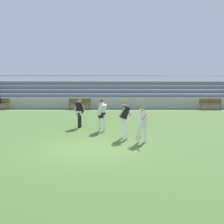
# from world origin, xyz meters

# --- Properties ---
(ground_plane) EXTENTS (160.00, 160.00, 0.00)m
(ground_plane) POSITION_xyz_m (0.00, 0.00, 0.00)
(ground_plane) COLOR #4C6B30
(field_line_sideline) EXTENTS (44.00, 0.12, 0.01)m
(field_line_sideline) POSITION_xyz_m (0.00, 12.76, 0.00)
(field_line_sideline) COLOR white
(field_line_sideline) RESTS_ON ground
(sideline_wall) EXTENTS (48.00, 0.16, 0.90)m
(sideline_wall) POSITION_xyz_m (0.00, 14.26, 0.45)
(sideline_wall) COLOR #BCB7AD
(sideline_wall) RESTS_ON ground
(bleacher_stand) EXTENTS (22.96, 3.61, 2.69)m
(bleacher_stand) POSITION_xyz_m (1.33, 16.63, 1.15)
(bleacher_stand) COLOR #9EA3AD
(bleacher_stand) RESTS_ON ground
(bench_far_left) EXTENTS (1.80, 0.40, 0.90)m
(bench_far_left) POSITION_xyz_m (-1.83, 13.57, 0.55)
(bench_far_left) COLOR brown
(bench_far_left) RESTS_ON ground
(bench_near_bin) EXTENTS (1.80, 0.40, 0.90)m
(bench_near_bin) POSITION_xyz_m (8.75, 13.57, 0.55)
(bench_near_bin) COLOR brown
(bench_near_bin) RESTS_ON ground
(player_white_wide_left) EXTENTS (0.51, 0.74, 1.61)m
(player_white_wide_left) POSITION_xyz_m (2.19, 1.26, 0.95)
(player_white_wide_left) COLOR white
(player_white_wide_left) RESTS_ON ground
(player_dark_on_ball) EXTENTS (0.65, 0.49, 1.73)m
(player_dark_on_ball) POSITION_xyz_m (1.47, 2.09, 1.03)
(player_dark_on_ball) COLOR white
(player_dark_on_ball) RESTS_ON ground
(player_white_deep_cover) EXTENTS (0.53, 0.62, 1.64)m
(player_white_deep_cover) POSITION_xyz_m (0.35, 3.98, 0.97)
(player_white_deep_cover) COLOR white
(player_white_deep_cover) RESTS_ON ground
(player_dark_wide_right) EXTENTS (0.61, 0.42, 1.61)m
(player_dark_wide_right) POSITION_xyz_m (-0.93, 5.06, 0.95)
(player_dark_wide_right) COLOR black
(player_dark_wide_right) RESTS_ON ground
(soccer_ball) EXTENTS (0.22, 0.22, 0.22)m
(soccer_ball) POSITION_xyz_m (2.10, 2.03, 0.11)
(soccer_ball) COLOR orange
(soccer_ball) RESTS_ON ground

